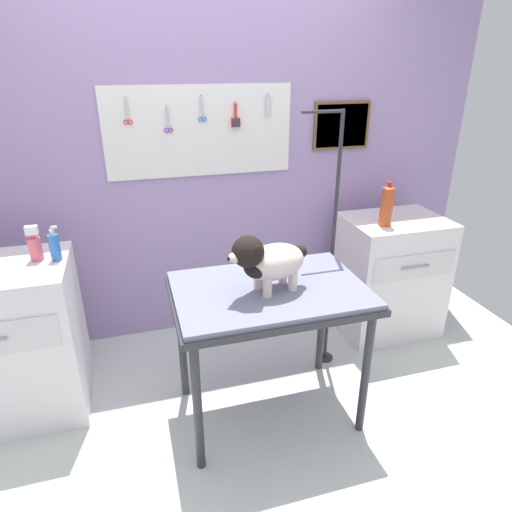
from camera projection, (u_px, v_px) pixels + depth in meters
The scene contains 10 objects.
ground at pixel (255, 447), 2.37m from camera, with size 4.40×4.00×0.04m, color silver.
rear_wall_panel at pixel (204, 174), 3.01m from camera, with size 4.00×0.11×2.30m.
grooming_table at pixel (270, 301), 2.30m from camera, with size 1.00×0.68×0.80m.
grooming_arm at pixel (331, 257), 2.73m from camera, with size 0.30×0.11×1.62m.
dog at pixel (267, 261), 2.16m from camera, with size 0.43×0.26×0.31m.
counter_left at pixel (3, 343), 2.43m from camera, with size 0.80×0.58×0.90m.
cabinet_right at pixel (389, 276), 3.22m from camera, with size 0.68×0.54×0.87m.
spray_bottle_tall at pixel (55, 247), 2.31m from camera, with size 0.05×0.05×0.19m.
shampoo_bottle at pixel (35, 246), 2.31m from camera, with size 0.07×0.07×0.19m.
soda_bottle at pixel (387, 205), 2.87m from camera, with size 0.08×0.08×0.29m.
Camera 1 is at (-0.49, -1.68, 1.87)m, focal length 31.25 mm.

